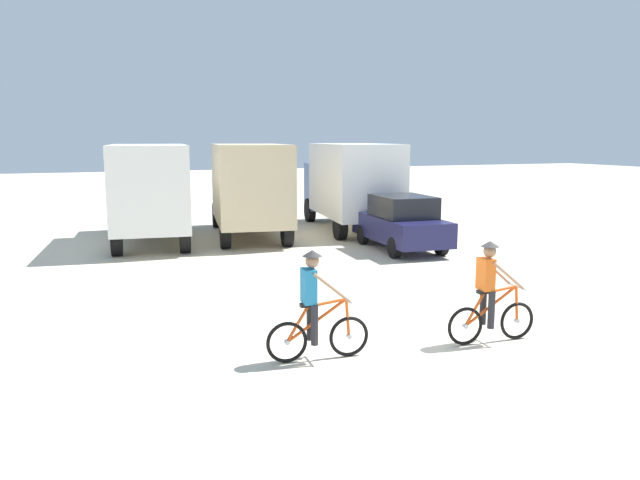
{
  "coord_description": "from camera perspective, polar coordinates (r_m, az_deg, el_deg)",
  "views": [
    {
      "loc": [
        -5.73,
        -9.93,
        3.57
      ],
      "look_at": [
        -0.22,
        4.08,
        1.1
      ],
      "focal_mm": 35.01,
      "sensor_mm": 36.0,
      "label": 1
    }
  ],
  "objects": [
    {
      "name": "ground_plane",
      "position": [
        12.01,
        8.2,
        -8.08
      ],
      "size": [
        120.0,
        120.0,
        0.0
      ],
      "primitive_type": "plane",
      "color": "beige"
    },
    {
      "name": "box_truck_white_box",
      "position": [
        22.06,
        -15.29,
        4.58
      ],
      "size": [
        3.12,
        6.98,
        3.35
      ],
      "color": "white",
      "rests_on": "ground"
    },
    {
      "name": "box_truck_tan_camper",
      "position": [
        22.69,
        -6.55,
        4.97
      ],
      "size": [
        3.35,
        7.03,
        3.35
      ],
      "color": "#CCB78E",
      "rests_on": "ground"
    },
    {
      "name": "box_truck_avon_van",
      "position": [
        24.37,
        2.8,
        5.32
      ],
      "size": [
        3.26,
        7.01,
        3.35
      ],
      "color": "white",
      "rests_on": "ground"
    },
    {
      "name": "sedan_parked",
      "position": [
        20.18,
        7.43,
        1.59
      ],
      "size": [
        2.06,
        4.32,
        1.76
      ],
      "color": "#1E1E4C",
      "rests_on": "ground"
    },
    {
      "name": "cyclist_orange_shirt",
      "position": [
        10.08,
        -0.48,
        -6.37
      ],
      "size": [
        1.73,
        0.52,
        1.82
      ],
      "color": "black",
      "rests_on": "ground"
    },
    {
      "name": "cyclist_cowboy_hat",
      "position": [
        11.32,
        15.25,
        -4.94
      ],
      "size": [
        1.73,
        0.52,
        1.82
      ],
      "color": "black",
      "rests_on": "ground"
    }
  ]
}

